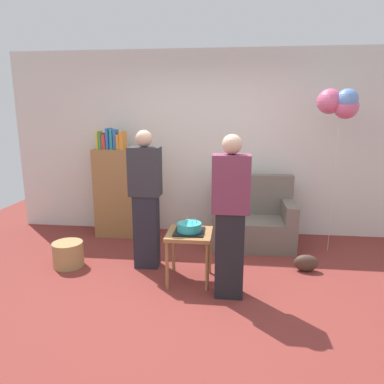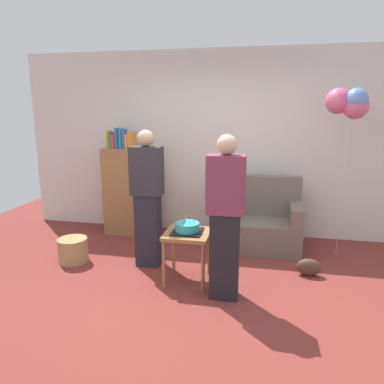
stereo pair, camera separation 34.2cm
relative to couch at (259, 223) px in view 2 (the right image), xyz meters
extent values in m
plane|color=maroon|center=(-0.66, -1.49, -0.34)|extent=(8.00, 8.00, 0.00)
cube|color=silver|center=(-0.66, 0.56, 1.01)|extent=(6.00, 0.10, 2.70)
cube|color=#6B6056|center=(0.00, -0.06, -0.14)|extent=(1.10, 0.70, 0.40)
cube|color=#6B6056|center=(0.00, 0.21, 0.34)|extent=(1.10, 0.16, 0.56)
cube|color=#6B6056|center=(-0.47, -0.06, 0.18)|extent=(0.16, 0.70, 0.24)
cube|color=#6B6056|center=(0.47, -0.06, 0.18)|extent=(0.16, 0.70, 0.24)
cube|color=olive|center=(-1.90, 0.19, 0.31)|extent=(0.80, 0.36, 1.30)
cube|color=gold|center=(-2.22, 0.19, 1.09)|extent=(0.03, 0.21, 0.25)
cube|color=#38934C|center=(-2.18, 0.19, 1.07)|extent=(0.04, 0.23, 0.23)
cube|color=red|center=(-2.13, 0.19, 1.06)|extent=(0.06, 0.24, 0.21)
cube|color=#3366B7|center=(-2.08, 0.19, 1.11)|extent=(0.03, 0.23, 0.30)
cube|color=teal|center=(-2.03, 0.19, 1.10)|extent=(0.04, 0.16, 0.29)
cube|color=#3366B7|center=(-1.98, 0.19, 1.10)|extent=(0.04, 0.16, 0.28)
cube|color=orange|center=(-1.93, 0.19, 1.06)|extent=(0.04, 0.22, 0.21)
cube|color=orange|center=(-1.87, 0.19, 1.08)|extent=(0.06, 0.22, 0.25)
cube|color=olive|center=(-0.75, -1.19, 0.20)|extent=(0.48, 0.48, 0.04)
cylinder|color=olive|center=(-0.96, -1.40, -0.08)|extent=(0.04, 0.04, 0.52)
cylinder|color=olive|center=(-0.54, -1.40, -0.08)|extent=(0.04, 0.04, 0.52)
cylinder|color=olive|center=(-0.96, -0.98, -0.08)|extent=(0.04, 0.04, 0.52)
cylinder|color=olive|center=(-0.54, -0.98, -0.08)|extent=(0.04, 0.04, 0.52)
cube|color=black|center=(-0.75, -1.19, 0.23)|extent=(0.32, 0.32, 0.02)
cylinder|color=#2DB2B7|center=(-0.75, -1.19, 0.28)|extent=(0.26, 0.26, 0.09)
cylinder|color=#EA668C|center=(-0.67, -1.19, 0.35)|extent=(0.01, 0.01, 0.05)
cylinder|color=#66B2E5|center=(-0.70, -1.12, 0.35)|extent=(0.01, 0.01, 0.05)
cylinder|color=#F2CC4C|center=(-0.78, -1.11, 0.35)|extent=(0.01, 0.01, 0.05)
cylinder|color=#F2CC4C|center=(-0.82, -1.20, 0.36)|extent=(0.01, 0.01, 0.06)
cylinder|color=#66B2E5|center=(-0.78, -1.25, 0.35)|extent=(0.01, 0.01, 0.05)
cylinder|color=#66B2E5|center=(-0.71, -1.26, 0.35)|extent=(0.01, 0.01, 0.05)
cube|color=#23232D|center=(-1.30, -0.87, 0.10)|extent=(0.28, 0.20, 0.88)
cube|color=#2D2D33|center=(-1.30, -0.87, 0.82)|extent=(0.36, 0.22, 0.56)
sphere|color=#D1A889|center=(-1.30, -0.87, 1.19)|extent=(0.19, 0.19, 0.19)
cube|color=black|center=(-0.31, -1.47, 0.10)|extent=(0.28, 0.20, 0.88)
cube|color=#75334C|center=(-0.31, -1.47, 0.82)|extent=(0.36, 0.22, 0.56)
sphere|color=#D1A889|center=(-0.31, -1.47, 1.19)|extent=(0.19, 0.19, 0.19)
cylinder|color=#A88451|center=(-2.24, -0.98, -0.19)|extent=(0.36, 0.36, 0.30)
ellipsoid|color=#473328|center=(0.58, -0.80, -0.24)|extent=(0.28, 0.14, 0.20)
cylinder|color=silver|center=(1.00, -0.12, 0.57)|extent=(0.00, 0.00, 1.81)
sphere|color=#D65B84|center=(1.05, -0.18, 1.55)|extent=(0.30, 0.30, 0.30)
sphere|color=#668ED6|center=(1.05, -0.21, 1.63)|extent=(0.26, 0.26, 0.26)
sphere|color=#D65B84|center=(0.86, -0.13, 1.61)|extent=(0.31, 0.31, 0.31)
sphere|color=#2DADA8|center=(1.07, -0.06, 1.60)|extent=(0.27, 0.27, 0.27)
camera|label=1|loc=(-0.30, -4.82, 1.50)|focal=33.47mm
camera|label=2|loc=(0.04, -4.77, 1.50)|focal=33.47mm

